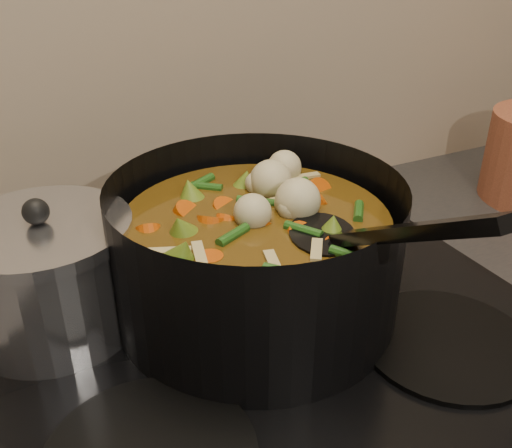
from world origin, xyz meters
name	(u,v)px	position (x,y,z in m)	size (l,w,h in m)	color
stovetop	(254,324)	(0.00, 1.93, 0.92)	(0.62, 0.54, 0.03)	black
stockpot	(257,254)	(0.01, 1.95, 1.00)	(0.36, 0.45, 0.23)	black
saucepan	(49,275)	(-0.20, 2.02, 0.99)	(0.18, 0.18, 0.15)	silver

